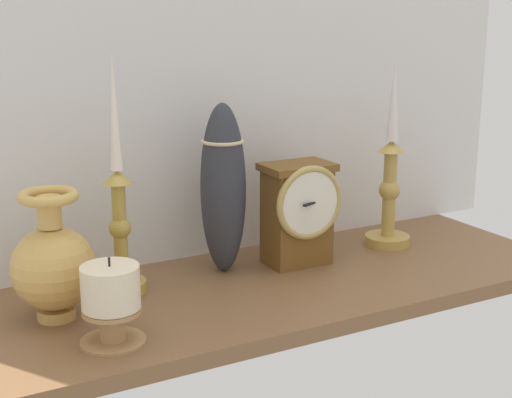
{
  "coord_description": "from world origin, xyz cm",
  "views": [
    {
      "loc": [
        -56.81,
        -97.32,
        42.85
      ],
      "look_at": [
        -3.57,
        0.0,
        14.0
      ],
      "focal_mm": 52.48,
      "sensor_mm": 36.0,
      "label": 1
    }
  ],
  "objects_px": {
    "mantel_clock": "(299,212)",
    "pillar_candle_front": "(111,300)",
    "candlestick_tall_left": "(390,184)",
    "brass_vase_bulbous": "(53,264)",
    "tall_ceramic_vase": "(223,188)",
    "candlestick_tall_center": "(120,221)"
  },
  "relations": [
    {
      "from": "brass_vase_bulbous",
      "to": "tall_ceramic_vase",
      "type": "relative_size",
      "value": 0.66
    },
    {
      "from": "mantel_clock",
      "to": "pillar_candle_front",
      "type": "xyz_separation_m",
      "value": [
        -0.38,
        -0.15,
        -0.03
      ]
    },
    {
      "from": "candlestick_tall_left",
      "to": "tall_ceramic_vase",
      "type": "xyz_separation_m",
      "value": [
        -0.33,
        0.02,
        0.03
      ]
    },
    {
      "from": "mantel_clock",
      "to": "tall_ceramic_vase",
      "type": "relative_size",
      "value": 0.63
    },
    {
      "from": "mantel_clock",
      "to": "brass_vase_bulbous",
      "type": "height_order",
      "value": "brass_vase_bulbous"
    },
    {
      "from": "mantel_clock",
      "to": "candlestick_tall_left",
      "type": "xyz_separation_m",
      "value": [
        0.2,
        0.01,
        0.02
      ]
    },
    {
      "from": "candlestick_tall_left",
      "to": "pillar_candle_front",
      "type": "distance_m",
      "value": 0.6
    },
    {
      "from": "candlestick_tall_center",
      "to": "brass_vase_bulbous",
      "type": "relative_size",
      "value": 1.96
    },
    {
      "from": "candlestick_tall_left",
      "to": "brass_vase_bulbous",
      "type": "xyz_separation_m",
      "value": [
        -0.62,
        -0.04,
        -0.03
      ]
    },
    {
      "from": "brass_vase_bulbous",
      "to": "tall_ceramic_vase",
      "type": "distance_m",
      "value": 0.31
    },
    {
      "from": "candlestick_tall_center",
      "to": "brass_vase_bulbous",
      "type": "xyz_separation_m",
      "value": [
        -0.11,
        -0.05,
        -0.03
      ]
    },
    {
      "from": "brass_vase_bulbous",
      "to": "mantel_clock",
      "type": "bearing_deg",
      "value": 4.53
    },
    {
      "from": "brass_vase_bulbous",
      "to": "pillar_candle_front",
      "type": "xyz_separation_m",
      "value": [
        0.05,
        -0.11,
        -0.02
      ]
    },
    {
      "from": "mantel_clock",
      "to": "candlestick_tall_center",
      "type": "distance_m",
      "value": 0.31
    },
    {
      "from": "mantel_clock",
      "to": "candlestick_tall_left",
      "type": "relative_size",
      "value": 0.51
    },
    {
      "from": "mantel_clock",
      "to": "pillar_candle_front",
      "type": "bearing_deg",
      "value": -158.72
    },
    {
      "from": "candlestick_tall_left",
      "to": "candlestick_tall_center",
      "type": "distance_m",
      "value": 0.5
    },
    {
      "from": "mantel_clock",
      "to": "tall_ceramic_vase",
      "type": "xyz_separation_m",
      "value": [
        -0.13,
        0.03,
        0.05
      ]
    },
    {
      "from": "mantel_clock",
      "to": "brass_vase_bulbous",
      "type": "relative_size",
      "value": 0.96
    },
    {
      "from": "candlestick_tall_left",
      "to": "brass_vase_bulbous",
      "type": "height_order",
      "value": "candlestick_tall_left"
    },
    {
      "from": "candlestick_tall_center",
      "to": "pillar_candle_front",
      "type": "relative_size",
      "value": 3.09
    },
    {
      "from": "mantel_clock",
      "to": "candlestick_tall_center",
      "type": "bearing_deg",
      "value": 176.42
    }
  ]
}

